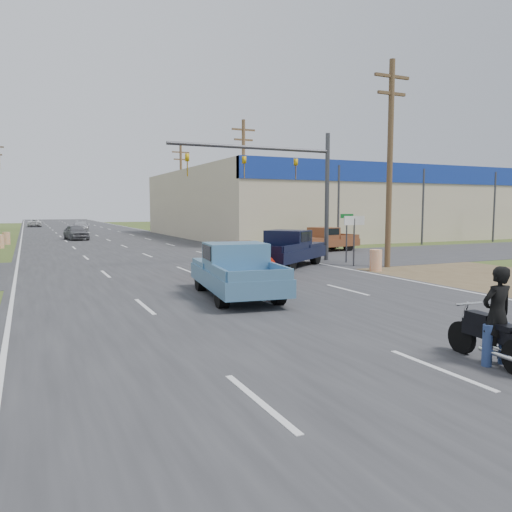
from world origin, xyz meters
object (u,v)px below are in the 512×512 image
distant_car_white (34,223)px  blue_pickup (235,270)px  rider (497,319)px  distant_car_grey (76,232)px  red_convertible (238,260)px  motorcycle (498,342)px  distant_car_silver (81,226)px  brown_pickup (323,239)px  navy_pickup (288,248)px

distant_car_white → blue_pickup: bearing=92.7°
rider → distant_car_grey: bearing=-80.8°
red_convertible → motorcycle: (-0.22, -12.94, -0.27)m
red_convertible → distant_car_silver: red_convertible is taller
brown_pickup → navy_pickup: bearing=126.2°
rider → distant_car_white: (-6.73, 77.79, -0.30)m
brown_pickup → red_convertible: bearing=122.3°
rider → distant_car_white: 78.08m
red_convertible → motorcycle: size_ratio=2.14×
red_convertible → navy_pickup: size_ratio=0.81×
distant_car_white → red_convertible: bearing=94.6°
motorcycle → brown_pickup: 24.55m
rider → brown_pickup: 24.50m
rider → distant_car_grey: size_ratio=0.43×
red_convertible → distant_car_grey: bearing=101.2°
navy_pickup → distant_car_silver: (-5.67, 44.01, -0.29)m
navy_pickup → motorcycle: bearing=-52.2°
motorcycle → red_convertible: bearing=93.1°
blue_pickup → distant_car_silver: 50.82m
brown_pickup → distant_car_silver: (-11.96, 37.36, -0.19)m
distant_car_silver → distant_car_white: (-5.09, 18.21, -0.04)m
rider → distant_car_grey: (-3.74, 41.95, -0.19)m
blue_pickup → navy_pickup: 8.85m
motorcycle → distant_car_grey: 42.17m
motorcycle → brown_pickup: size_ratio=0.41×
brown_pickup → distant_car_grey: (-14.06, 19.73, -0.12)m
distant_car_silver → motorcycle: bearing=-80.6°
brown_pickup → distant_car_white: 58.14m
rider → distant_car_grey: rider is taller
rider → distant_car_silver: rider is taller
brown_pickup → distant_car_white: (-17.05, 55.58, -0.24)m
red_convertible → brown_pickup: (10.11, 9.32, 0.07)m
red_convertible → blue_pickup: 4.53m
distant_car_silver → brown_pickup: bearing=-64.4°
motorcycle → navy_pickup: bearing=79.6°
distant_car_silver → distant_car_white: size_ratio=1.03×
motorcycle → distant_car_white: size_ratio=0.50×
motorcycle → blue_pickup: blue_pickup is taller
distant_car_silver → distant_car_white: 18.91m
distant_car_silver → navy_pickup: bearing=-74.9°
distant_car_grey → distant_car_silver: (2.10, 17.63, -0.07)m
blue_pickup → distant_car_white: bearing=101.7°
blue_pickup → brown_pickup: (11.94, 13.46, -0.08)m
rider → navy_pickup: 16.08m
distant_car_silver → rider: bearing=-80.6°
brown_pickup → distant_car_white: size_ratio=1.23×
rider → brown_pickup: bearing=-110.9°
red_convertible → brown_pickup: 13.75m
distant_car_grey → red_convertible: bearing=-90.5°
brown_pickup → distant_car_white: brown_pickup is taller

